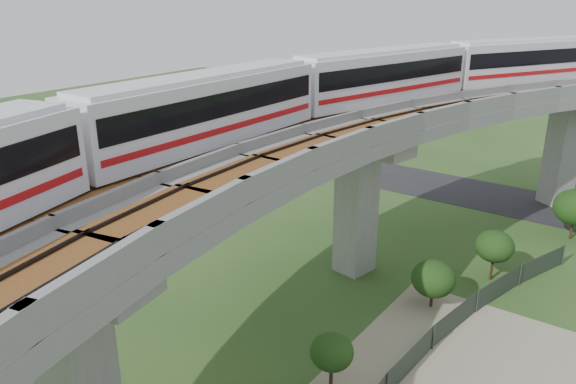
# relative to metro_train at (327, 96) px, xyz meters

# --- Properties ---
(ground) EXTENTS (160.00, 160.00, 0.00)m
(ground) POSITION_rel_metro_train_xyz_m (-0.73, -6.74, -12.31)
(ground) COLOR #284A1D
(ground) RESTS_ON ground
(asphalt_road) EXTENTS (60.00, 8.00, 0.03)m
(asphalt_road) POSITION_rel_metro_train_xyz_m (-0.73, 23.26, -12.29)
(asphalt_road) COLOR #232326
(asphalt_road) RESTS_ON ground
(viaduct) EXTENTS (19.58, 73.98, 11.40)m
(viaduct) POSITION_rel_metro_train_xyz_m (3.11, -6.74, -3.26)
(viaduct) COLOR #99968E
(viaduct) RESTS_ON ground
(metro_train) EXTENTS (13.88, 60.92, 3.64)m
(metro_train) POSITION_rel_metro_train_xyz_m (0.00, 0.00, 0.00)
(metro_train) COLOR white
(metro_train) RESTS_ON ground
(tree_0) EXTENTS (3.17, 3.17, 3.92)m
(tree_0) POSITION_rel_metro_train_xyz_m (11.11, 17.55, -9.74)
(tree_0) COLOR #382314
(tree_0) RESTS_ON ground
(tree_1) EXTENTS (2.44, 2.44, 3.42)m
(tree_1) POSITION_rel_metro_train_xyz_m (8.15, 7.66, -9.93)
(tree_1) COLOR #382314
(tree_1) RESTS_ON ground
(tree_2) EXTENTS (2.59, 2.59, 3.00)m
(tree_2) POSITION_rel_metro_train_xyz_m (6.29, 2.18, -10.42)
(tree_2) COLOR #382314
(tree_2) RESTS_ON ground
(tree_3) EXTENTS (2.03, 2.03, 3.16)m
(tree_3) POSITION_rel_metro_train_xyz_m (5.44, -7.82, -10.02)
(tree_3) COLOR #382314
(tree_3) RESTS_ON ground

